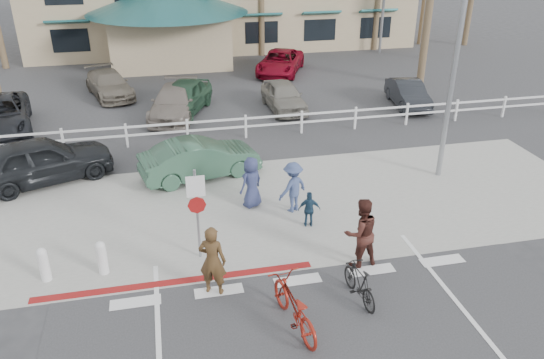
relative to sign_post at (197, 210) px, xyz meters
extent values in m
plane|color=#333335|center=(2.30, -2.20, -1.45)|extent=(140.00, 140.00, 0.00)
cube|color=#333335|center=(2.30, -4.20, -1.45)|extent=(12.00, 16.00, 0.01)
cube|color=gray|center=(2.30, 2.30, -1.44)|extent=(22.00, 7.00, 0.01)
cube|color=#333335|center=(2.30, 6.30, -1.45)|extent=(40.00, 5.00, 0.01)
cube|color=#333335|center=(2.30, 15.80, -1.45)|extent=(50.00, 16.00, 0.01)
cube|color=maroon|center=(-0.70, -1.00, -1.44)|extent=(7.00, 0.25, 0.02)
imported|color=maroon|center=(1.78, -3.20, -0.88)|extent=(1.13, 2.25, 1.13)
imported|color=#4A321A|center=(0.19, -1.59, -0.53)|extent=(0.79, 0.67, 1.84)
imported|color=black|center=(3.54, -2.61, -0.98)|extent=(0.62, 1.61, 0.94)
imported|color=#401E18|center=(4.06, -1.23, -0.49)|extent=(1.02, 0.84, 1.93)
imported|color=#3A4975|center=(3.07, 1.93, -0.63)|extent=(1.22, 1.05, 1.64)
imported|color=navy|center=(3.31, 0.91, -0.89)|extent=(0.70, 0.41, 1.13)
imported|color=navy|center=(1.88, 2.50, -0.62)|extent=(0.97, 0.89, 1.66)
imported|color=#2F543F|center=(0.50, 4.98, -0.76)|extent=(4.39, 2.36, 1.37)
imported|color=black|center=(-4.84, 5.77, -0.65)|extent=(5.08, 3.43, 1.61)
imported|color=gray|center=(-0.04, 11.67, -0.78)|extent=(2.86, 4.93, 1.34)
imported|color=gray|center=(5.09, 11.54, -0.78)|extent=(1.71, 3.96, 1.33)
imported|color=black|center=(11.09, 10.73, -0.83)|extent=(1.80, 3.90, 1.24)
imported|color=#6C6457|center=(-3.13, 15.49, -0.82)|extent=(2.94, 4.66, 1.26)
imported|color=maroon|center=(6.44, 18.01, -0.79)|extent=(3.99, 5.25, 1.32)
imported|color=#264832|center=(0.40, 12.09, -0.70)|extent=(3.39, 4.73, 1.50)
camera|label=1|loc=(-0.67, -12.10, 6.78)|focal=35.00mm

